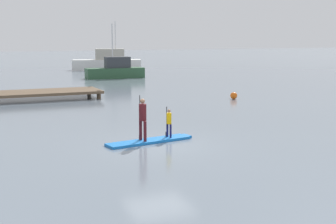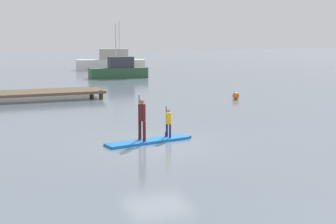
# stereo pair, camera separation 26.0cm
# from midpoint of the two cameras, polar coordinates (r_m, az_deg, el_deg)

# --- Properties ---
(ground_plane) EXTENTS (240.00, 240.00, 0.00)m
(ground_plane) POSITION_cam_midpoint_polar(r_m,az_deg,el_deg) (18.73, -1.54, -3.97)
(ground_plane) COLOR slate
(paddleboard_near) EXTENTS (3.76, 1.35, 0.10)m
(paddleboard_near) POSITION_cam_midpoint_polar(r_m,az_deg,el_deg) (19.32, -2.49, -3.42)
(paddleboard_near) COLOR blue
(paddleboard_near) RESTS_ON ground
(paddler_adult) EXTENTS (0.34, 0.52, 1.79)m
(paddler_adult) POSITION_cam_midpoint_polar(r_m,az_deg,el_deg) (18.96, -3.41, -0.55)
(paddler_adult) COLOR #4C1419
(paddler_adult) RESTS_ON paddleboard_near
(paddler_child_solo) EXTENTS (0.23, 0.40, 1.24)m
(paddler_child_solo) POSITION_cam_midpoint_polar(r_m,az_deg,el_deg) (19.65, -0.28, -1.12)
(paddler_child_solo) COLOR #19194C
(paddler_child_solo) RESTS_ON paddleboard_near
(fishing_boat_green_midground) EXTENTS (8.60, 4.48, 5.97)m
(fishing_boat_green_midground) POSITION_cam_midpoint_polar(r_m,az_deg,el_deg) (60.38, -7.24, 5.86)
(fishing_boat_green_midground) COLOR silver
(fishing_boat_green_midground) RESTS_ON ground
(motor_boat_small_navy) EXTENTS (5.85, 1.83, 5.38)m
(motor_boat_small_navy) POSITION_cam_midpoint_polar(r_m,az_deg,el_deg) (48.77, -6.35, 4.91)
(motor_boat_small_navy) COLOR #2D5638
(motor_boat_small_navy) RESTS_ON ground
(floating_dock) EXTENTS (9.80, 3.20, 0.54)m
(floating_dock) POSITION_cam_midpoint_polar(r_m,az_deg,el_deg) (33.24, -16.66, 2.13)
(floating_dock) COLOR brown
(floating_dock) RESTS_ON ground
(mooring_buoy_near) EXTENTS (0.46, 0.46, 0.46)m
(mooring_buoy_near) POSITION_cam_midpoint_polar(r_m,az_deg,el_deg) (32.61, 7.53, 1.92)
(mooring_buoy_near) COLOR orange
(mooring_buoy_near) RESTS_ON ground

